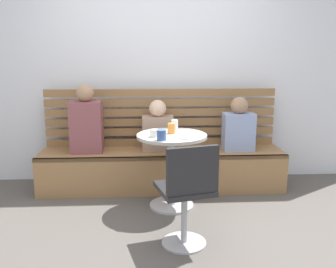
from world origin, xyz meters
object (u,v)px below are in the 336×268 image
Objects in this scene: person_child_left at (239,127)px; person_child_middle at (158,129)px; cup_water_clear at (175,125)px; cup_tumbler_orange at (171,128)px; cup_mug_blue at (161,135)px; white_chair at (187,192)px; cafe_table at (172,157)px; cup_ceramic_white at (154,133)px; person_adult at (86,122)px; booth_bench at (162,170)px; plate_small at (189,138)px.

person_child_left reaches higher than person_child_middle.
cup_tumbler_orange is (-0.04, -0.13, -0.01)m from cup_water_clear.
cup_mug_blue is at bearing -89.13° from person_child_middle.
person_child_middle is (-0.19, 1.36, 0.22)m from white_chair.
cup_mug_blue is (-0.89, -0.75, 0.09)m from person_child_left.
cup_ceramic_white is at bearing -151.85° from cafe_table.
person_child_middle is at bearing 2.91° from person_adult.
booth_bench is 4.51× the size of person_child_left.
cup_tumbler_orange is (0.90, -0.46, 0.02)m from person_adult.
cafe_table is 0.33m from plate_small.
person_child_middle is 3.34× the size of plate_small.
cup_ceramic_white reaches higher than plate_small.
booth_bench is 24.55× the size of cup_water_clear.
white_chair is at bearing -118.25° from person_child_left.
plate_small is at bearing -71.78° from booth_bench.
person_child_middle is 7.09× the size of cup_ceramic_white.
white_chair and cup_water_clear have the same top height.
booth_bench is at bearing -38.37° from person_child_middle.
person_child_left is at bearing 61.75° from white_chair.
cup_ceramic_white reaches higher than booth_bench.
person_child_left is at bearing -2.21° from person_child_middle.
cup_mug_blue is at bearing -109.48° from cup_water_clear.
cup_mug_blue is (-0.11, -0.24, 0.27)m from cafe_table.
cup_mug_blue is (-0.15, -0.42, -0.01)m from cup_water_clear.
cup_tumbler_orange is at bearing 124.13° from plate_small.
cafe_table is 0.38m from cup_mug_blue.
person_adult is at bearing 126.10° from white_chair.
booth_bench is 28.42× the size of cup_mug_blue.
cup_tumbler_orange is at bearing 90.78° from cafe_table.
cafe_table is 0.82m from white_chair.
cup_tumbler_orange is at bearing -107.19° from cup_water_clear.
booth_bench is 0.94m from cup_mug_blue.
cup_tumbler_orange is (0.08, -0.47, 0.57)m from booth_bench.
person_child_middle reaches higher than cup_water_clear.
person_child_left is (0.78, 0.51, 0.18)m from cafe_table.
person_child_left is 0.90m from person_child_middle.
cup_tumbler_orange is at bearing -149.11° from person_child_left.
person_child_middle is at bearing 103.44° from cup_tumbler_orange.
cup_mug_blue is (0.01, -0.79, 0.10)m from person_child_middle.
white_chair is 8.95× the size of cup_mug_blue.
cup_ceramic_white is 0.16m from cup_mug_blue.
cup_mug_blue is at bearing -110.52° from cup_tumbler_orange.
cafe_table is 0.32m from cup_ceramic_white.
cafe_table is 7.40× the size of cup_tumbler_orange.
cup_ceramic_white is at bearing -94.51° from person_child_middle.
person_adult is (-0.90, 0.51, 0.25)m from cafe_table.
white_chair is 1.39m from person_child_middle.
cup_ceramic_white is 0.84× the size of cup_mug_blue.
person_adult reaches higher than cafe_table.
person_child_left is at bearing 0.04° from booth_bench.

